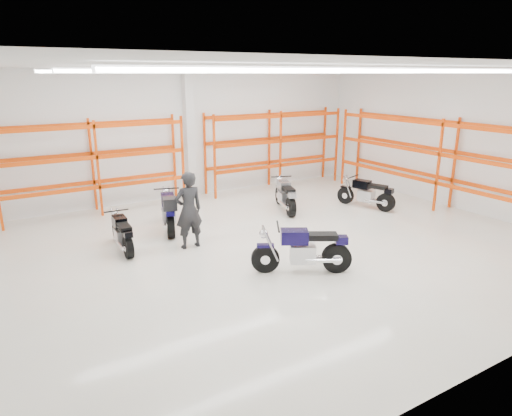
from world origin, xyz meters
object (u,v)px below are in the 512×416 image
motorcycle_back_c (286,196)px  motorcycle_back_d (368,194)px  motorcycle_back_a (122,234)px  motorcycle_back_b (169,212)px  standing_man (189,210)px  structural_column (190,135)px  motorcycle_main (306,251)px

motorcycle_back_c → motorcycle_back_d: size_ratio=1.02×
motorcycle_back_a → motorcycle_back_b: (1.55, 0.81, 0.14)m
motorcycle_back_a → motorcycle_back_c: (5.54, 0.76, 0.05)m
motorcycle_back_c → motorcycle_back_d: bearing=-24.4°
standing_man → structural_column: size_ratio=0.45×
motorcycle_back_a → motorcycle_back_b: 1.76m
motorcycle_back_b → motorcycle_back_c: (3.99, -0.05, -0.08)m
motorcycle_back_c → structural_column: size_ratio=0.45×
motorcycle_back_a → motorcycle_back_b: size_ratio=0.83×
motorcycle_back_b → motorcycle_back_d: 6.65m
motorcycle_back_a → motorcycle_back_c: 5.60m
motorcycle_back_b → motorcycle_main: bearing=-69.1°
motorcycle_back_b → standing_man: size_ratio=1.14×
motorcycle_back_b → structural_column: (2.10, 3.25, 1.68)m
motorcycle_back_c → standing_man: bearing=-160.4°
motorcycle_back_b → structural_column: size_ratio=0.51×
motorcycle_back_b → standing_man: (0.00, -1.47, 0.43)m
motorcycle_back_c → standing_man: standing_man is taller
motorcycle_back_a → standing_man: (1.55, -0.66, 0.57)m
standing_man → motorcycle_back_a: bearing=-23.8°
motorcycle_back_b → structural_column: 4.22m
motorcycle_back_a → motorcycle_back_d: motorcycle_back_d is taller
motorcycle_main → motorcycle_back_b: (-1.63, 4.28, 0.05)m
motorcycle_main → structural_column: structural_column is taller
standing_man → structural_column: bearing=-114.6°
motorcycle_back_a → structural_column: structural_column is taller
motorcycle_back_c → motorcycle_back_d: motorcycle_back_c is taller
structural_column → motorcycle_back_b: bearing=-122.9°
standing_man → motorcycle_back_b: bearing=-90.6°
motorcycle_back_d → standing_man: 6.56m
motorcycle_back_b → motorcycle_back_d: (6.54, -1.21, -0.09)m
motorcycle_back_c → motorcycle_back_a: bearing=-172.2°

